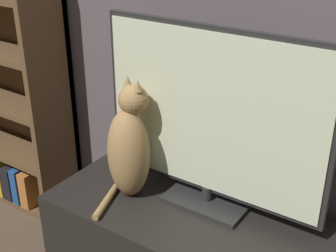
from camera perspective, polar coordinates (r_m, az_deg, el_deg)
tv at (r=1.74m, az=5.26°, el=0.67°), size 0.92×0.20×0.72m
cat at (r=1.87m, az=-4.68°, el=-2.64°), size 0.22×0.33×0.50m
bookshelf at (r=2.67m, az=-19.20°, el=4.09°), size 0.81×0.28×1.44m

